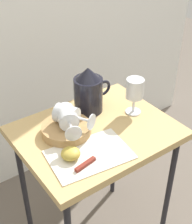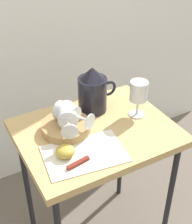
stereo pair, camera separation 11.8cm
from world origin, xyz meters
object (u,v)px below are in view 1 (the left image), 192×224
at_px(table, 96,143).
at_px(wine_glass_tipped_far, 67,117).
at_px(pitcher, 89,94).
at_px(wine_glass_upright, 135,91).
at_px(apple_half_left, 71,154).
at_px(knife, 92,160).
at_px(wine_glass_tipped_near, 68,115).
at_px(basket_tray, 66,129).

relative_size(table, wine_glass_tipped_far, 4.13).
distance_m(table, pitcher, 0.20).
bearing_deg(wine_glass_upright, apple_half_left, -165.93).
xyz_separation_m(table, wine_glass_upright, (0.19, 0.01, 0.17)).
relative_size(table, knife, 3.15).
bearing_deg(table, pitcher, 66.78).
distance_m(wine_glass_tipped_near, knife, 0.20).
distance_m(table, wine_glass_tipped_far, 0.17).
bearing_deg(wine_glass_upright, knife, -154.82).
relative_size(pitcher, wine_glass_tipped_far, 1.19).
distance_m(table, knife, 0.19).
xyz_separation_m(basket_tray, wine_glass_tipped_near, (0.01, 0.01, 0.05)).
height_order(basket_tray, knife, basket_tray).
distance_m(basket_tray, knife, 0.18).
distance_m(wine_glass_tipped_near, apple_half_left, 0.17).
relative_size(basket_tray, wine_glass_tipped_near, 1.15).
bearing_deg(knife, pitcher, 57.48).
xyz_separation_m(pitcher, wine_glass_upright, (0.14, -0.12, 0.02)).
height_order(table, pitcher, pitcher).
relative_size(wine_glass_tipped_near, apple_half_left, 2.42).
xyz_separation_m(wine_glass_upright, wine_glass_tipped_near, (-0.28, 0.05, -0.03)).
distance_m(table, wine_glass_tipped_near, 0.17).
xyz_separation_m(table, wine_glass_tipped_near, (-0.09, 0.06, 0.14)).
xyz_separation_m(wine_glass_tipped_near, apple_half_left, (-0.08, -0.14, -0.05)).
bearing_deg(basket_tray, wine_glass_upright, -7.68).
xyz_separation_m(table, basket_tray, (-0.10, 0.05, 0.08)).
relative_size(table, apple_half_left, 10.12).
xyz_separation_m(wine_glass_tipped_far, knife, (-0.02, -0.18, -0.06)).
height_order(wine_glass_upright, knife, wine_glass_upright).
bearing_deg(pitcher, wine_glass_tipped_near, -153.45).
bearing_deg(table, basket_tray, 155.68).
relative_size(wine_glass_tipped_far, knife, 0.76).
xyz_separation_m(pitcher, wine_glass_tipped_near, (-0.14, -0.07, -0.01)).
xyz_separation_m(wine_glass_tipped_far, apple_half_left, (-0.07, -0.13, -0.05)).
relative_size(basket_tray, wine_glass_tipped_far, 1.14).
bearing_deg(wine_glass_tipped_far, basket_tray, 147.30).
relative_size(pitcher, wine_glass_tipped_near, 1.20).
bearing_deg(wine_glass_tipped_near, basket_tray, -147.30).
distance_m(table, apple_half_left, 0.20).
xyz_separation_m(basket_tray, wine_glass_upright, (0.29, -0.04, 0.08)).
bearing_deg(pitcher, knife, -122.52).
bearing_deg(apple_half_left, wine_glass_tipped_far, 62.08).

